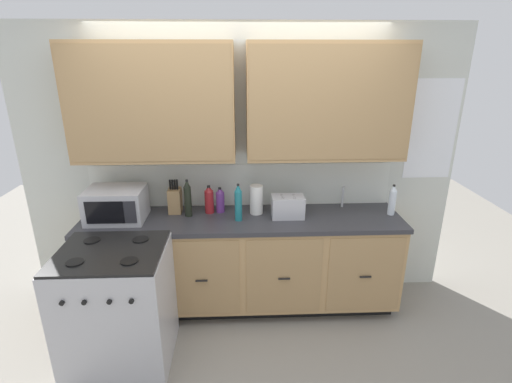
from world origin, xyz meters
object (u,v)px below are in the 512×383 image
object	(u,v)px
paper_towel_roll	(256,199)
bottle_red	(209,200)
bottle_violet	(220,200)
microwave	(116,204)
stove_range	(118,306)
toaster	(288,207)
bottle_clear	(392,200)
bottle_dark	(188,198)
bottle_teal	(238,203)
knife_block	(175,200)

from	to	relation	value
paper_towel_roll	bottle_red	bearing A→B (deg)	175.84
bottle_violet	microwave	bearing A→B (deg)	-171.28
stove_range	toaster	bearing A→B (deg)	25.15
bottle_red	microwave	bearing A→B (deg)	-171.22
bottle_red	bottle_clear	distance (m)	1.62
stove_range	paper_towel_roll	distance (m)	1.41
bottle_violet	bottle_red	size ratio (longest dim) A/B	0.90
microwave	bottle_clear	bearing A→B (deg)	0.26
bottle_violet	bottle_dark	world-z (taller)	bottle_dark
bottle_teal	bottle_clear	world-z (taller)	bottle_teal
bottle_dark	bottle_red	world-z (taller)	bottle_dark
stove_range	bottle_dark	world-z (taller)	bottle_dark
microwave	knife_block	world-z (taller)	knife_block
microwave	paper_towel_roll	size ratio (longest dim) A/B	1.85
bottle_violet	bottle_dark	bearing A→B (deg)	-163.81
toaster	bottle_clear	world-z (taller)	bottle_clear
bottle_dark	toaster	bearing A→B (deg)	-3.74
stove_range	microwave	world-z (taller)	microwave
toaster	bottle_teal	world-z (taller)	bottle_teal
knife_block	bottle_red	xyz separation A→B (m)	(0.31, -0.02, 0.01)
bottle_teal	bottle_clear	size ratio (longest dim) A/B	1.18
paper_towel_roll	bottle_dark	world-z (taller)	bottle_dark
bottle_violet	bottle_clear	distance (m)	1.52
toaster	bottle_teal	xyz separation A→B (m)	(-0.43, -0.06, 0.06)
knife_block	bottle_violet	size ratio (longest dim) A/B	1.34
paper_towel_roll	bottle_teal	distance (m)	0.22
toaster	paper_towel_roll	world-z (taller)	paper_towel_roll
microwave	bottle_teal	bearing A→B (deg)	-3.25
toaster	bottle_clear	distance (m)	0.93
paper_towel_roll	bottle_red	distance (m)	0.42
microwave	bottle_clear	size ratio (longest dim) A/B	1.72
paper_towel_roll	bottle_clear	world-z (taller)	bottle_clear
microwave	bottle_violet	world-z (taller)	microwave
paper_towel_roll	bottle_violet	xyz separation A→B (m)	(-0.32, 0.04, -0.02)
bottle_clear	stove_range	bearing A→B (deg)	-164.15
toaster	paper_towel_roll	bearing A→B (deg)	161.10
paper_towel_roll	bottle_clear	xyz separation A→B (m)	(1.20, -0.08, 0.01)
toaster	bottle_teal	bearing A→B (deg)	-172.51
bottle_dark	bottle_red	size ratio (longest dim) A/B	1.31
toaster	bottle_red	distance (m)	0.70
toaster	microwave	bearing A→B (deg)	179.90
bottle_dark	bottle_red	xyz separation A→B (m)	(0.18, 0.07, -0.04)
toaster	bottle_dark	bearing A→B (deg)	176.26
microwave	bottle_teal	world-z (taller)	bottle_teal
stove_range	paper_towel_roll	size ratio (longest dim) A/B	3.65
toaster	knife_block	bearing A→B (deg)	171.61
stove_range	bottle_clear	xyz separation A→B (m)	(2.27, 0.64, 0.57)
bottle_teal	bottle_red	world-z (taller)	bottle_teal
toaster	bottle_violet	bearing A→B (deg)	166.96
microwave	bottle_red	size ratio (longest dim) A/B	1.88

